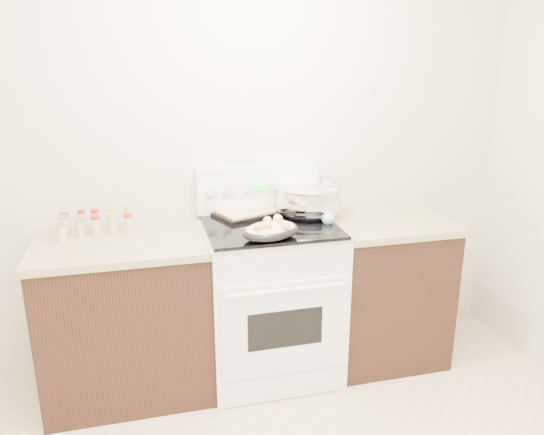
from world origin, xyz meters
name	(u,v)px	position (x,y,z in m)	size (l,w,h in m)	color
room_shell	(272,123)	(0.00, 0.00, 1.70)	(4.10, 3.60, 2.75)	beige
counter_left	(127,316)	(-0.48, 1.43, 0.46)	(0.93, 0.67, 0.92)	black
counter_right	(381,287)	(1.08, 1.43, 0.46)	(0.73, 0.67, 0.92)	black
kitchen_range	(270,296)	(0.35, 1.42, 0.49)	(0.78, 0.73, 1.22)	white
mixing_bowl	(309,200)	(0.62, 1.54, 1.04)	(0.53, 0.53, 0.24)	silver
roasting_pan	(271,230)	(0.30, 1.19, 0.99)	(0.39, 0.33, 0.12)	black
baking_sheet	(250,210)	(0.29, 1.67, 0.96)	(0.53, 0.45, 0.06)	black
wooden_spoon	(271,234)	(0.31, 1.22, 0.95)	(0.04, 0.29, 0.04)	#AA804D
blue_ladle	(328,217)	(0.69, 1.37, 0.97)	(0.16, 0.24, 0.09)	#82B9C3
spice_jars	(93,223)	(-0.63, 1.57, 0.98)	(0.39, 0.24, 0.13)	#BFB28C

